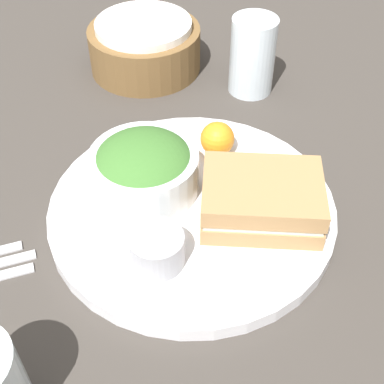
# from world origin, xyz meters

# --- Properties ---
(ground_plane) EXTENTS (4.00, 4.00, 0.00)m
(ground_plane) POSITION_xyz_m (0.00, 0.00, 0.00)
(ground_plane) COLOR #3D3833
(plate) EXTENTS (0.34, 0.34, 0.02)m
(plate) POSITION_xyz_m (0.00, 0.00, 0.01)
(plate) COLOR silver
(plate) RESTS_ON ground_plane
(sandwich) EXTENTS (0.15, 0.12, 0.05)m
(sandwich) POSITION_xyz_m (0.08, -0.03, 0.04)
(sandwich) COLOR #A37A4C
(sandwich) RESTS_ON plate
(salad_bowl) EXTENTS (0.13, 0.13, 0.07)m
(salad_bowl) POSITION_xyz_m (-0.05, 0.03, 0.05)
(salad_bowl) COLOR white
(salad_bowl) RESTS_ON plate
(dressing_cup) EXTENTS (0.06, 0.06, 0.04)m
(dressing_cup) POSITION_xyz_m (-0.05, -0.08, 0.04)
(dressing_cup) COLOR #99999E
(dressing_cup) RESTS_ON plate
(orange_wedge) EXTENTS (0.04, 0.04, 0.04)m
(orange_wedge) POSITION_xyz_m (0.04, 0.09, 0.04)
(orange_wedge) COLOR orange
(orange_wedge) RESTS_ON plate
(drink_glass) EXTENTS (0.07, 0.07, 0.12)m
(drink_glass) POSITION_xyz_m (0.12, 0.25, 0.06)
(drink_glass) COLOR silver
(drink_glass) RESTS_ON ground_plane
(bread_basket) EXTENTS (0.18, 0.18, 0.08)m
(bread_basket) POSITION_xyz_m (-0.03, 0.34, 0.04)
(bread_basket) COLOR brown
(bread_basket) RESTS_ON ground_plane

